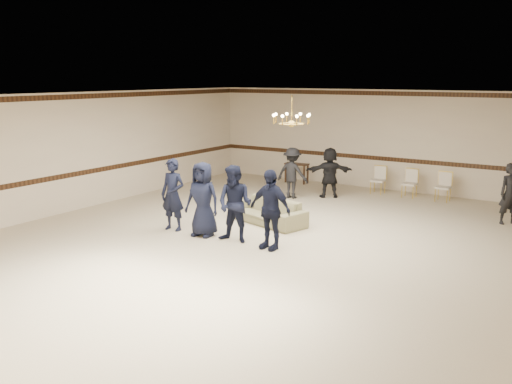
# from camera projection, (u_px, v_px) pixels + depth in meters

# --- Properties ---
(room) EXTENTS (12.01, 14.01, 3.21)m
(room) POSITION_uv_depth(u_px,v_px,m) (269.00, 171.00, 12.03)
(room) COLOR #C4B997
(room) RESTS_ON ground
(chair_rail) EXTENTS (12.00, 0.02, 0.14)m
(chair_rail) POSITION_uv_depth(u_px,v_px,m) (381.00, 158.00, 17.90)
(chair_rail) COLOR #3B2211
(chair_rail) RESTS_ON wall_back
(crown_molding) EXTENTS (12.00, 0.02, 0.14)m
(crown_molding) POSITION_uv_depth(u_px,v_px,m) (384.00, 93.00, 17.47)
(crown_molding) COLOR #3B2211
(crown_molding) RESTS_ON wall_back
(chandelier) EXTENTS (0.94, 0.94, 0.89)m
(chandelier) POSITION_uv_depth(u_px,v_px,m) (292.00, 110.00, 12.59)
(chandelier) COLOR gold
(chandelier) RESTS_ON ceiling
(boy_a) EXTENTS (0.67, 0.47, 1.72)m
(boy_a) POSITION_uv_depth(u_px,v_px,m) (173.00, 195.00, 13.11)
(boy_a) COLOR black
(boy_a) RESTS_ON floor
(boy_b) EXTENTS (0.90, 0.64, 1.72)m
(boy_b) POSITION_uv_depth(u_px,v_px,m) (203.00, 199.00, 12.63)
(boy_b) COLOR black
(boy_b) RESTS_ON floor
(boy_c) EXTENTS (0.89, 0.73, 1.72)m
(boy_c) POSITION_uv_depth(u_px,v_px,m) (235.00, 204.00, 12.15)
(boy_c) COLOR black
(boy_c) RESTS_ON floor
(boy_d) EXTENTS (1.04, 0.51, 1.72)m
(boy_d) POSITION_uv_depth(u_px,v_px,m) (270.00, 209.00, 11.68)
(boy_d) COLOR black
(boy_d) RESTS_ON floor
(settee) EXTENTS (2.25, 1.36, 0.61)m
(settee) POSITION_uv_depth(u_px,v_px,m) (268.00, 211.00, 13.83)
(settee) COLOR #756E4E
(settee) RESTS_ON floor
(adult_left) EXTENTS (1.00, 0.60, 1.53)m
(adult_left) POSITION_uv_depth(u_px,v_px,m) (292.00, 173.00, 16.59)
(adult_left) COLOR black
(adult_left) RESTS_ON floor
(adult_mid) EXTENTS (1.43, 1.16, 1.53)m
(adult_mid) POSITION_uv_depth(u_px,v_px,m) (330.00, 172.00, 16.68)
(adult_mid) COLOR black
(adult_mid) RESTS_ON floor
(adult_right) EXTENTS (0.67, 0.62, 1.53)m
(adult_right) POSITION_uv_depth(u_px,v_px,m) (510.00, 194.00, 13.65)
(adult_right) COLOR black
(adult_right) RESTS_ON floor
(banquet_chair_left) EXTENTS (0.44, 0.44, 0.85)m
(banquet_chair_left) POSITION_uv_depth(u_px,v_px,m) (378.00, 180.00, 17.26)
(banquet_chair_left) COLOR beige
(banquet_chair_left) RESTS_ON floor
(banquet_chair_mid) EXTENTS (0.42, 0.42, 0.85)m
(banquet_chair_mid) POSITION_uv_depth(u_px,v_px,m) (410.00, 184.00, 16.73)
(banquet_chair_mid) COLOR beige
(banquet_chair_mid) RESTS_ON floor
(banquet_chair_right) EXTENTS (0.42, 0.42, 0.85)m
(banquet_chair_right) POSITION_uv_depth(u_px,v_px,m) (443.00, 187.00, 16.20)
(banquet_chair_right) COLOR beige
(banquet_chair_right) RESTS_ON floor
(console_table) EXTENTS (0.83, 0.39, 0.68)m
(console_table) POSITION_uv_depth(u_px,v_px,m) (297.00, 173.00, 19.03)
(console_table) COLOR #351F11
(console_table) RESTS_ON floor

